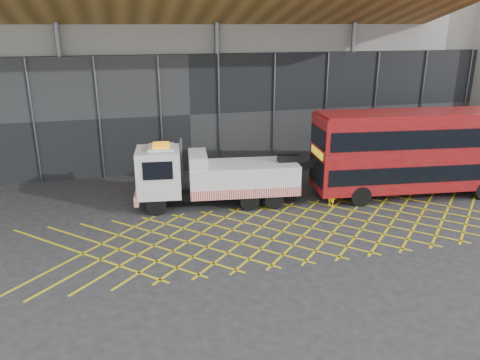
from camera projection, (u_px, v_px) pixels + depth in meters
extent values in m
plane|color=#242326|center=(187.00, 242.00, 22.46)|extent=(120.00, 120.00, 0.00)
cube|color=gold|center=(83.00, 253.00, 21.32)|extent=(7.16, 7.16, 0.01)
cube|color=gold|center=(83.00, 253.00, 21.32)|extent=(7.16, 7.16, 0.01)
cube|color=gold|center=(119.00, 249.00, 21.70)|extent=(7.16, 7.16, 0.01)
cube|color=gold|center=(119.00, 249.00, 21.70)|extent=(7.16, 7.16, 0.01)
cube|color=gold|center=(154.00, 246.00, 22.08)|extent=(7.16, 7.16, 0.01)
cube|color=gold|center=(154.00, 246.00, 22.08)|extent=(7.16, 7.16, 0.01)
cube|color=gold|center=(187.00, 242.00, 22.46)|extent=(7.16, 7.16, 0.01)
cube|color=gold|center=(187.00, 242.00, 22.46)|extent=(7.16, 7.16, 0.01)
cube|color=gold|center=(220.00, 238.00, 22.84)|extent=(7.16, 7.16, 0.01)
cube|color=gold|center=(220.00, 238.00, 22.84)|extent=(7.16, 7.16, 0.01)
cube|color=gold|center=(251.00, 235.00, 23.21)|extent=(7.16, 7.16, 0.01)
cube|color=gold|center=(251.00, 235.00, 23.21)|extent=(7.16, 7.16, 0.01)
cube|color=gold|center=(282.00, 231.00, 23.59)|extent=(7.16, 7.16, 0.01)
cube|color=gold|center=(282.00, 231.00, 23.59)|extent=(7.16, 7.16, 0.01)
cube|color=gold|center=(311.00, 228.00, 23.97)|extent=(7.16, 7.16, 0.01)
cube|color=gold|center=(311.00, 228.00, 23.97)|extent=(7.16, 7.16, 0.01)
cube|color=gold|center=(340.00, 225.00, 24.35)|extent=(7.16, 7.16, 0.01)
cube|color=gold|center=(340.00, 225.00, 24.35)|extent=(7.16, 7.16, 0.01)
cube|color=gold|center=(368.00, 222.00, 24.73)|extent=(7.16, 7.16, 0.01)
cube|color=gold|center=(368.00, 222.00, 24.73)|extent=(7.16, 7.16, 0.01)
cube|color=gold|center=(395.00, 219.00, 25.11)|extent=(7.16, 7.16, 0.01)
cube|color=gold|center=(395.00, 219.00, 25.11)|extent=(7.16, 7.16, 0.01)
cube|color=gold|center=(421.00, 216.00, 25.49)|extent=(7.16, 7.16, 0.01)
cube|color=gold|center=(421.00, 216.00, 25.49)|extent=(7.16, 7.16, 0.01)
cube|color=gold|center=(446.00, 213.00, 25.87)|extent=(7.16, 7.16, 0.01)
cube|color=gold|center=(446.00, 213.00, 25.87)|extent=(7.16, 7.16, 0.01)
cube|color=gold|center=(470.00, 210.00, 26.24)|extent=(7.16, 7.16, 0.01)
cube|color=gold|center=(470.00, 210.00, 26.24)|extent=(7.16, 7.16, 0.01)
cube|color=gray|center=(173.00, 36.00, 37.48)|extent=(55.00, 14.00, 18.00)
cube|color=black|center=(189.00, 114.00, 32.38)|extent=(55.00, 0.80, 8.00)
cylinder|color=#595B60|center=(65.00, 105.00, 29.99)|extent=(0.36, 0.36, 10.00)
cylinder|color=#595B60|center=(218.00, 99.00, 32.35)|extent=(0.36, 0.36, 10.00)
cylinder|color=#595B60|center=(350.00, 93.00, 34.72)|extent=(0.36, 0.36, 10.00)
cube|color=black|center=(220.00, 193.00, 26.87)|extent=(9.47, 2.08, 0.35)
cube|color=white|center=(159.00, 172.00, 25.97)|extent=(2.65, 2.74, 2.58)
cube|color=black|center=(136.00, 165.00, 25.67)|extent=(0.30, 2.17, 1.09)
cube|color=red|center=(138.00, 195.00, 26.23)|extent=(0.54, 2.59, 0.55)
cube|color=orange|center=(161.00, 145.00, 25.51)|extent=(1.02, 1.29, 0.12)
cube|color=white|center=(243.00, 177.00, 26.75)|extent=(6.40, 3.17, 1.59)
cube|color=red|center=(247.00, 194.00, 25.74)|extent=(6.12, 0.77, 0.55)
cube|color=white|center=(198.00, 159.00, 26.05)|extent=(1.26, 2.48, 0.69)
cube|color=black|center=(288.00, 159.00, 26.78)|extent=(1.24, 0.63, 0.50)
cube|color=black|center=(304.00, 167.00, 27.06)|extent=(2.19, 0.60, 1.07)
cylinder|color=black|center=(156.00, 205.00, 25.48)|extent=(1.12, 0.47, 1.09)
cylinder|color=black|center=(157.00, 192.00, 27.43)|extent=(1.12, 0.47, 1.09)
cylinder|color=black|center=(274.00, 199.00, 26.32)|extent=(1.12, 0.47, 1.09)
cylinder|color=black|center=(267.00, 187.00, 28.28)|extent=(1.12, 0.47, 1.09)
cylinder|color=#595B60|center=(181.00, 157.00, 26.90)|extent=(0.14, 0.14, 2.18)
cube|color=maroon|center=(420.00, 150.00, 27.74)|extent=(12.81, 4.31, 4.43)
cube|color=black|center=(418.00, 167.00, 28.07)|extent=(12.31, 4.31, 0.97)
cube|color=black|center=(422.00, 133.00, 27.41)|extent=(12.31, 4.31, 1.08)
cube|color=black|center=(316.00, 170.00, 27.22)|extent=(0.35, 2.55, 1.48)
cube|color=black|center=(318.00, 137.00, 26.58)|extent=(0.35, 2.55, 1.08)
cube|color=yellow|center=(317.00, 152.00, 26.87)|extent=(0.29, 2.03, 0.40)
cube|color=maroon|center=(425.00, 113.00, 27.02)|extent=(12.53, 4.05, 0.14)
cylinder|color=black|center=(361.00, 196.00, 26.69)|extent=(1.22, 0.47, 1.19)
cylinder|color=black|center=(345.00, 181.00, 29.14)|extent=(1.22, 0.47, 1.19)
cylinder|color=black|center=(459.00, 176.00, 30.15)|extent=(1.22, 0.47, 1.19)
cube|color=black|center=(474.00, 163.00, 29.39)|extent=(0.92, 2.12, 1.31)
cube|color=black|center=(478.00, 136.00, 28.82)|extent=(0.92, 2.12, 0.96)
cube|color=yellow|center=(476.00, 148.00, 29.07)|extent=(0.74, 1.69, 0.35)
cylinder|color=black|center=(470.00, 169.00, 31.76)|extent=(1.09, 0.68, 1.05)
imported|color=yellow|center=(332.00, 192.00, 26.56)|extent=(0.56, 0.70, 1.68)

